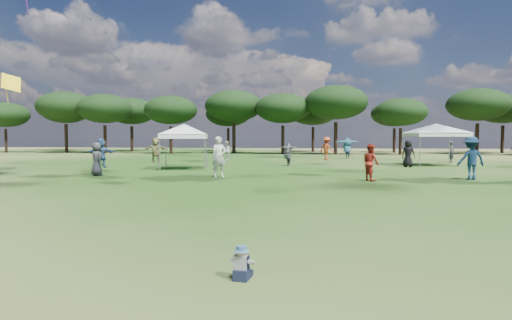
{
  "coord_description": "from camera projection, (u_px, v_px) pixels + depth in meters",
  "views": [
    {
      "loc": [
        0.57,
        -3.5,
        1.89
      ],
      "look_at": [
        -0.22,
        2.65,
        1.56
      ],
      "focal_mm": 30.0,
      "sensor_mm": 36.0,
      "label": 1
    }
  ],
  "objects": [
    {
      "name": "tree_line",
      "position": [
        327.0,
        107.0,
        50.0
      ],
      "size": [
        108.78,
        17.63,
        7.77
      ],
      "color": "black",
      "rests_on": "ground"
    },
    {
      "name": "toddler",
      "position": [
        242.0,
        264.0,
        5.67
      ],
      "size": [
        0.32,
        0.35,
        0.46
      ],
      "rotation": [
        0.0,
        0.0,
        -0.13
      ],
      "color": "black",
      "rests_on": "ground"
    },
    {
      "name": "tent_right",
      "position": [
        436.0,
        126.0,
        28.35
      ],
      "size": [
        6.8,
        6.8,
        3.08
      ],
      "rotation": [
        0.0,
        0.0,
        0.11
      ],
      "color": "gray",
      "rests_on": "ground"
    },
    {
      "name": "tent_left",
      "position": [
        184.0,
        126.0,
        25.04
      ],
      "size": [
        5.32,
        5.32,
        2.96
      ],
      "rotation": [
        0.0,
        0.0,
        0.2
      ],
      "color": "gray",
      "rests_on": "ground"
    },
    {
      "name": "festival_crowd",
      "position": [
        307.0,
        152.0,
        28.83
      ],
      "size": [
        28.06,
        20.98,
        1.93
      ],
      "color": "#323238",
      "rests_on": "ground"
    }
  ]
}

